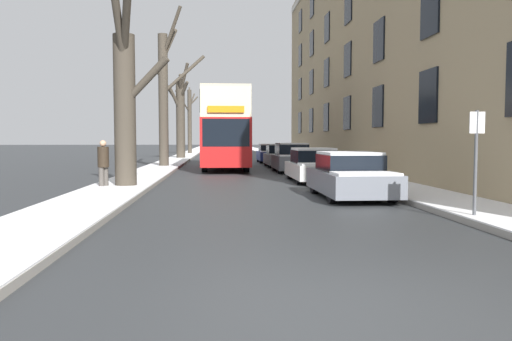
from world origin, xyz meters
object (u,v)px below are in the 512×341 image
object	(u,v)px
parked_car_2	(292,159)
parked_car_0	(350,176)
parked_car_1	(314,166)
double_decker_bus	(225,126)
bare_tree_left_0	(126,103)
bare_tree_left_1	(165,93)
street_sign_post	(476,158)
bare_tree_left_3	(189,119)
parked_car_3	(280,156)
bare_tree_left_2	(180,114)
parked_car_4	(270,154)
pedestrian_left_sidewalk	(103,163)

from	to	relation	value
parked_car_2	parked_car_0	bearing A→B (deg)	-90.00
parked_car_1	parked_car_2	world-z (taller)	parked_car_2
double_decker_bus	bare_tree_left_0	bearing A→B (deg)	-105.75
bare_tree_left_1	street_sign_post	distance (m)	22.18
bare_tree_left_3	parked_car_3	world-z (taller)	bare_tree_left_3
bare_tree_left_2	parked_car_3	xyz separation A→B (m)	(7.13, -11.77, -3.21)
parked_car_1	parked_car_4	world-z (taller)	parked_car_4
bare_tree_left_3	parked_car_0	world-z (taller)	bare_tree_left_3
bare_tree_left_2	parked_car_0	distance (m)	29.73
bare_tree_left_0	parked_car_3	world-z (taller)	bare_tree_left_0
parked_car_3	pedestrian_left_sidewalk	xyz separation A→B (m)	(-7.73, -14.31, 0.28)
bare_tree_left_3	parked_car_0	size ratio (longest dim) A/B	1.89
pedestrian_left_sidewalk	parked_car_0	bearing A→B (deg)	-64.05
parked_car_0	parked_car_1	size ratio (longest dim) A/B	0.99
parked_car_3	street_sign_post	bearing A→B (deg)	-86.32
bare_tree_left_2	bare_tree_left_0	bearing A→B (deg)	-89.68
parked_car_2	pedestrian_left_sidewalk	distance (m)	11.97
bare_tree_left_3	parked_car_4	bearing A→B (deg)	-70.61
parked_car_0	pedestrian_left_sidewalk	world-z (taller)	pedestrian_left_sidewalk
bare_tree_left_3	street_sign_post	distance (m)	48.48
bare_tree_left_0	street_sign_post	xyz separation A→B (m)	(8.37, -7.34, -1.61)
street_sign_post	bare_tree_left_1	bearing A→B (deg)	112.51
parked_car_1	bare_tree_left_2	bearing A→B (deg)	107.20
bare_tree_left_0	parked_car_2	size ratio (longest dim) A/B	1.60
parked_car_3	street_sign_post	world-z (taller)	street_sign_post
bare_tree_left_0	bare_tree_left_1	distance (m)	13.04
double_decker_bus	street_sign_post	world-z (taller)	double_decker_bus
street_sign_post	bare_tree_left_0	bearing A→B (deg)	138.76
bare_tree_left_0	bare_tree_left_1	size ratio (longest dim) A/B	0.70
bare_tree_left_0	bare_tree_left_2	distance (m)	25.94
bare_tree_left_3	parked_car_4	xyz separation A→B (m)	(7.16, -20.34, -3.42)
double_decker_bus	parked_car_2	world-z (taller)	double_decker_bus
parked_car_2	parked_car_3	size ratio (longest dim) A/B	1.04
bare_tree_left_2	parked_car_1	world-z (taller)	bare_tree_left_2
bare_tree_left_0	pedestrian_left_sidewalk	bearing A→B (deg)	-168.15
bare_tree_left_3	parked_car_3	xyz separation A→B (m)	(7.16, -26.15, -3.41)
double_decker_bus	pedestrian_left_sidewalk	bearing A→B (deg)	-108.64
bare_tree_left_2	parked_car_2	distance (m)	18.65
bare_tree_left_3	bare_tree_left_2	bearing A→B (deg)	-89.90
bare_tree_left_0	bare_tree_left_3	xyz separation A→B (m)	(-0.17, 40.30, 1.12)
bare_tree_left_2	pedestrian_left_sidewalk	xyz separation A→B (m)	(-0.59, -26.08, -2.94)
street_sign_post	bare_tree_left_3	bearing A→B (deg)	100.17
bare_tree_left_2	double_decker_bus	bearing A→B (deg)	-75.02
bare_tree_left_1	bare_tree_left_3	world-z (taller)	bare_tree_left_1
bare_tree_left_3	parked_car_2	bearing A→B (deg)	-77.13
bare_tree_left_2	parked_car_0	size ratio (longest dim) A/B	1.94
parked_car_2	parked_car_4	distance (m)	10.98
parked_car_1	parked_car_3	xyz separation A→B (m)	(-0.00, 11.27, 0.02)
double_decker_bus	pedestrian_left_sidewalk	xyz separation A→B (m)	(-4.22, -12.51, -1.57)
parked_car_1	parked_car_4	distance (m)	17.08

